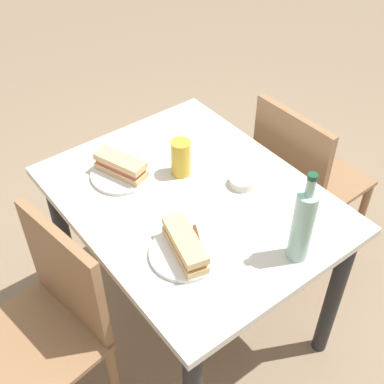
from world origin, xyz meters
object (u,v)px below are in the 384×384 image
(dining_table, at_px, (192,221))
(knife_far, at_px, (199,244))
(chair_far, at_px, (301,179))
(olive_bowl, at_px, (242,181))
(baguette_sandwich_far, at_px, (185,244))
(beer_glass, at_px, (181,158))
(baguette_sandwich_near, at_px, (121,165))
(water_bottle, at_px, (303,225))
(plate_near, at_px, (122,174))
(plate_far, at_px, (185,253))
(knife_near, at_px, (128,164))
(chair_near, at_px, (48,324))

(dining_table, height_order, knife_far, knife_far)
(chair_far, bearing_deg, olive_bowl, -81.97)
(baguette_sandwich_far, xyz_separation_m, olive_bowl, (-0.14, 0.36, -0.03))
(beer_glass, bearing_deg, knife_far, -27.76)
(baguette_sandwich_near, height_order, olive_bowl, baguette_sandwich_near)
(knife_far, height_order, olive_bowl, olive_bowl)
(chair_far, xyz_separation_m, beer_glass, (-0.13, -0.55, 0.30))
(water_bottle, bearing_deg, olive_bowl, 166.07)
(plate_near, xyz_separation_m, olive_bowl, (0.30, 0.31, 0.01))
(chair_far, distance_m, plate_far, 0.83)
(baguette_sandwich_near, distance_m, plate_far, 0.45)
(knife_near, xyz_separation_m, olive_bowl, (0.33, 0.27, -0.00))
(knife_near, xyz_separation_m, knife_far, (0.47, -0.03, 0.00))
(dining_table, bearing_deg, knife_far, -32.06)
(plate_near, relative_size, knife_far, 1.35)
(baguette_sandwich_far, xyz_separation_m, beer_glass, (-0.32, 0.23, 0.02))
(baguette_sandwich_near, height_order, beer_glass, beer_glass)
(baguette_sandwich_near, bearing_deg, knife_far, 1.19)
(dining_table, bearing_deg, water_bottle, 12.77)
(knife_near, distance_m, knife_far, 0.47)
(dining_table, height_order, water_bottle, water_bottle)
(knife_far, bearing_deg, baguette_sandwich_near, -178.81)
(water_bottle, bearing_deg, knife_near, -164.75)
(knife_near, relative_size, baguette_sandwich_far, 0.76)
(baguette_sandwich_far, bearing_deg, plate_near, 174.23)
(chair_near, xyz_separation_m, knife_far, (0.20, 0.47, 0.25))
(knife_near, bearing_deg, beer_glass, 43.78)
(beer_glass, distance_m, olive_bowl, 0.23)
(knife_near, bearing_deg, chair_near, -61.36)
(water_bottle, xyz_separation_m, beer_glass, (-0.53, -0.05, -0.06))
(plate_far, height_order, water_bottle, water_bottle)
(chair_near, distance_m, baguette_sandwich_near, 0.59)
(chair_near, relative_size, plate_near, 3.86)
(knife_far, bearing_deg, olive_bowl, 114.83)
(baguette_sandwich_far, height_order, knife_far, baguette_sandwich_far)
(chair_far, distance_m, knife_near, 0.78)
(knife_near, height_order, beer_glass, beer_glass)
(dining_table, bearing_deg, baguette_sandwich_near, -150.85)
(chair_far, bearing_deg, plate_far, -75.68)
(water_bottle, bearing_deg, chair_near, -120.56)
(knife_near, bearing_deg, water_bottle, 15.25)
(chair_near, height_order, baguette_sandwich_near, chair_near)
(olive_bowl, bearing_deg, water_bottle, -13.93)
(knife_near, relative_size, olive_bowl, 1.81)
(baguette_sandwich_near, distance_m, beer_glass, 0.22)
(chair_far, height_order, water_bottle, water_bottle)
(baguette_sandwich_near, relative_size, plate_far, 0.92)
(plate_near, distance_m, beer_glass, 0.22)
(baguette_sandwich_far, height_order, olive_bowl, baguette_sandwich_far)
(dining_table, distance_m, beer_glass, 0.23)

